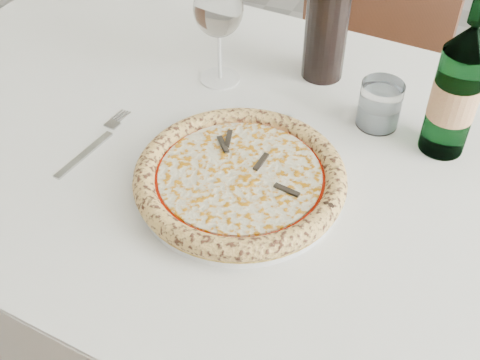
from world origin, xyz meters
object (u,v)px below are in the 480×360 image
Objects in this scene: pizza at (240,177)px; wine_glass at (218,11)px; beer_bottle at (457,90)px; dining_table at (263,189)px; chair_far at (362,42)px; tumbler at (379,107)px; plate at (240,185)px; wine_bottle at (329,9)px.

wine_glass reaches higher than pizza.
dining_table is at bearing -155.43° from beer_bottle.
wine_glass is at bearing -102.90° from chair_far.
chair_far is at bearing 103.96° from tumbler.
tumbler is (0.15, 0.14, 0.12)m from dining_table.
plate reaches higher than dining_table.
pizza is 0.32m from wine_glass.
wine_bottle is (-0.13, 0.11, 0.10)m from tumbler.
wine_glass is 2.43× the size of tumbler.
plate is 3.80× the size of tumbler.
wine_glass is at bearing 176.58° from tumbler.
dining_table is at bearing -94.48° from wine_bottle.
wine_bottle reaches higher than beer_bottle.
beer_bottle is at bearing -5.32° from wine_glass.
chair_far is 3.07× the size of plate.
wine_glass is at bearing 174.68° from beer_bottle.
dining_table is at bearing 90.00° from plate.
beer_bottle is (0.27, -0.66, 0.33)m from chair_far.
wine_bottle is (0.02, 0.25, 0.22)m from dining_table.
dining_table is at bearing -137.17° from tumbler.
plate is 0.33m from wine_glass.
wine_bottle is at bearing 86.80° from pizza.
wine_glass is at bearing 120.11° from plate.
dining_table is 0.31m from wine_glass.
wine_glass is 0.19m from wine_bottle.
beer_bottle reaches higher than chair_far.
chair_far is at bearing 90.50° from pizza.
beer_bottle is at bearing -28.04° from wine_bottle.
tumbler reaches higher than plate.
beer_bottle reaches higher than pizza.
dining_table is 0.33m from wine_bottle.
wine_bottle is at bearing 151.96° from beer_bottle.
beer_bottle is (0.11, -0.02, 0.08)m from tumbler.
chair_far reaches higher than plate.
chair_far is at bearing 112.25° from beer_bottle.
plate is 0.96× the size of pizza.
wine_bottle reaches higher than plate.
plate is 0.02m from pizza.
wine_glass reaches higher than chair_far.
tumbler is 0.14m from beer_bottle.
tumbler is (0.16, -0.64, 0.26)m from chair_far.
plate is at bearing -19.36° from pizza.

